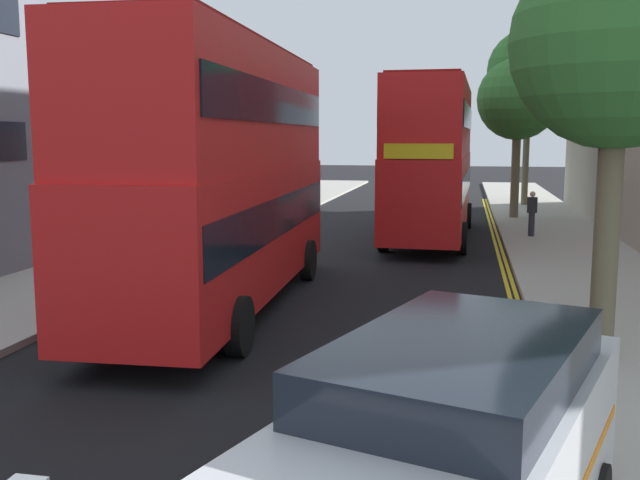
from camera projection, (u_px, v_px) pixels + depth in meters
The scene contains 11 objects.
sidewalk_right at pixel (604, 289), 17.45m from camera, with size 4.00×80.00×0.14m, color #ADA89E.
sidewalk_left at pixel (107, 270), 19.96m from camera, with size 4.00×80.00×0.14m, color #ADA89E.
kerb_line_outer at pixel (520, 306), 15.92m from camera, with size 0.10×56.00×0.01m, color yellow.
kerb_line_inner at pixel (512, 306), 15.95m from camera, with size 0.10×56.00×0.01m, color yellow.
double_decker_bus_away at pixel (223, 169), 15.41m from camera, with size 3.09×10.89×5.64m.
double_decker_bus_oncoming at pixel (432, 156), 26.01m from camera, with size 3.01×10.87×5.64m.
taxi_minivan at pixel (450, 470), 5.80m from camera, with size 3.25×5.15×2.12m.
pedestrian_far at pixel (532, 213), 26.01m from camera, with size 0.34×0.22×1.62m.
street_tree_near at pixel (518, 100), 31.48m from camera, with size 3.55×3.55×6.95m.
street_tree_mid at pixel (617, 46), 11.55m from camera, with size 3.42×3.42×6.78m.
street_tree_far at pixel (529, 71), 37.12m from camera, with size 4.27×4.27×9.06m.
Camera 1 is at (3.12, -2.11, 3.73)m, focal length 40.59 mm.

